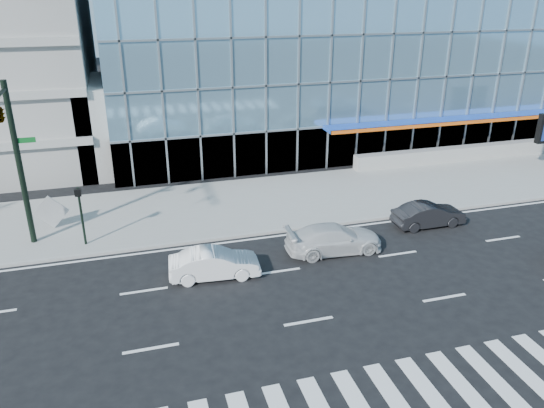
{
  "coord_description": "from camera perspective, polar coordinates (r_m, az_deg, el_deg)",
  "views": [
    {
      "loc": [
        -6.11,
        -20.1,
        12.13
      ],
      "look_at": [
        0.54,
        3.0,
        2.05
      ],
      "focal_mm": 35.0,
      "sensor_mm": 36.0,
      "label": 1
    }
  ],
  "objects": [
    {
      "name": "ped_signal_post",
      "position": [
        27.07,
        -19.92,
        -0.35
      ],
      "size": [
        0.3,
        0.33,
        3.0
      ],
      "color": "black",
      "rests_on": "sidewalk"
    },
    {
      "name": "sidewalk",
      "position": [
        31.18,
        -3.5,
        -0.05
      ],
      "size": [
        120.0,
        8.0,
        0.15
      ],
      "primitive_type": "cube",
      "color": "gray",
      "rests_on": "ground"
    },
    {
      "name": "white_sedan",
      "position": [
        23.67,
        -6.22,
        -6.4
      ],
      "size": [
        4.1,
        1.73,
        1.32
      ],
      "primitive_type": "imported",
      "rotation": [
        0.0,
        0.0,
        1.49
      ],
      "color": "white",
      "rests_on": "ground"
    },
    {
      "name": "theatre_building",
      "position": [
        50.51,
        7.83,
        17.28
      ],
      "size": [
        42.0,
        26.0,
        15.0
      ],
      "primitive_type": "cube",
      "color": "#7DB2D1",
      "rests_on": "ground"
    },
    {
      "name": "tilted_panel",
      "position": [
        29.95,
        -22.68,
        -0.79
      ],
      "size": [
        1.84,
        0.2,
        1.84
      ],
      "primitive_type": "cube",
      "rotation": [
        0.0,
        0.74,
        -0.08
      ],
      "color": "#A7A7A7",
      "rests_on": "sidewalk"
    },
    {
      "name": "dark_sedan",
      "position": [
        29.57,
        16.49,
        -1.11
      ],
      "size": [
        3.92,
        1.39,
        1.29
      ],
      "primitive_type": "imported",
      "rotation": [
        0.0,
        0.0,
        1.58
      ],
      "color": "black",
      "rests_on": "ground"
    },
    {
      "name": "ground",
      "position": [
        24.26,
        0.74,
        -7.26
      ],
      "size": [
        160.0,
        160.0,
        0.0
      ],
      "primitive_type": "plane",
      "color": "black",
      "rests_on": "ground"
    },
    {
      "name": "retaining_wall",
      "position": [
        45.21,
        26.63,
        5.59
      ],
      "size": [
        30.0,
        0.8,
        1.0
      ],
      "primitive_type": "cube",
      "color": "gray",
      "rests_on": "sidewalk"
    },
    {
      "name": "traffic_signal",
      "position": [
        25.85,
        -26.68,
        6.98
      ],
      "size": [
        1.14,
        5.74,
        8.0
      ],
      "color": "black",
      "rests_on": "sidewalk"
    },
    {
      "name": "white_suv",
      "position": [
        25.83,
        6.68,
        -3.72
      ],
      "size": [
        4.8,
        2.08,
        1.38
      ],
      "primitive_type": "imported",
      "rotation": [
        0.0,
        0.0,
        1.54
      ],
      "color": "silver",
      "rests_on": "ground"
    },
    {
      "name": "ramp_block",
      "position": [
        39.18,
        -15.62,
        8.43
      ],
      "size": [
        6.0,
        8.0,
        6.0
      ],
      "primitive_type": "cube",
      "color": "gray",
      "rests_on": "ground"
    }
  ]
}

